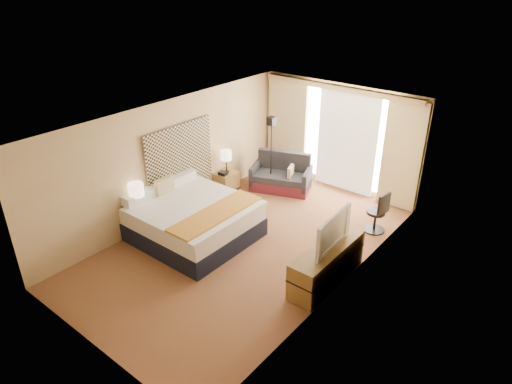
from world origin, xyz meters
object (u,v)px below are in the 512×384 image
Objects in this scene: lamp_right at (226,156)px; television at (328,230)px; nightstand_left at (145,224)px; nightstand_right at (226,183)px; media_dresser at (327,264)px; lamp_left at (136,190)px; loveseat at (281,178)px; desk_chair at (378,214)px; bed at (192,219)px; floor_lamp at (271,139)px.

television is at bearing -21.89° from lamp_right.
nightstand_left is 2.50m from nightstand_right.
lamp_right is (-3.69, 1.47, 0.63)m from media_dresser.
television is at bearing 16.77° from lamp_left.
media_dresser is 3.74m from loveseat.
nightstand_right is at bearing 88.75° from lamp_left.
loveseat is 1.43× the size of television.
desk_chair reaches higher than loveseat.
lamp_right reaches higher than nightstand_right.
lamp_left is at bearing -133.18° from nightstand_left.
bed is 1.41× the size of loveseat.
bed is 4.05× the size of lamp_right.
television reaches higher than media_dresser.
desk_chair is at bearing 41.80° from bed.
lamp_right is (0.01, 2.52, 0.71)m from nightstand_left.
media_dresser is 0.79× the size of bed.
television reaches higher than loveseat.
floor_lamp is 1.14m from lamp_right.
nightstand_left is 0.98× the size of lamp_right.
television is (3.65, -1.44, 0.75)m from nightstand_right.
loveseat is (0.91, 1.04, 0.02)m from nightstand_right.
television is at bearing -78.25° from desk_chair.
bed is (0.81, -1.91, 0.13)m from nightstand_right.
desk_chair is 1.42× the size of lamp_left.
lamp_right is at bearing 88.61° from lamp_left.
desk_chair is 3.75m from lamp_right.
television is (3.65, 1.06, 0.75)m from nightstand_left.
television reaches higher than lamp_left.
lamp_right is at bearing 158.28° from media_dresser.
nightstand_right is 0.85× the size of lamp_left.
loveseat is at bearing 88.05° from bed.
loveseat is (0.91, 3.54, 0.02)m from nightstand_left.
lamp_right reaches higher than bed.
nightstand_left is 3.66m from loveseat.
desk_chair is (-0.04, 2.09, 0.06)m from media_dresser.
loveseat is at bearing 48.88° from nightstand_right.
floor_lamp is 2.90× the size of lamp_left.
bed is 1.21× the size of floor_lamp.
media_dresser is 4.03m from lamp_right.
media_dresser is 1.12× the size of loveseat.
nightstand_right is 0.29× the size of floor_lamp.
loveseat is 3.77m from television.
television is at bearing 171.47° from media_dresser.
nightstand_left is 0.78m from lamp_left.
nightstand_left is 0.31× the size of media_dresser.
loveseat is at bearing -176.16° from desk_chair.
desk_chair is at bearing 90.99° from media_dresser.
lamp_left is (-3.72, -3.20, 0.64)m from desk_chair.
floor_lamp reaches higher than nightstand_left.
bed is at bearing -67.11° from nightstand_right.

